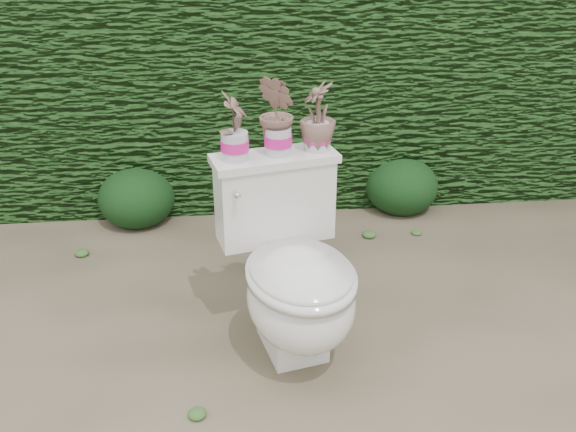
{
  "coord_description": "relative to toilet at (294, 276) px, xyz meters",
  "views": [
    {
      "loc": [
        -0.24,
        -2.32,
        1.69
      ],
      "look_at": [
        -0.02,
        -0.05,
        0.55
      ],
      "focal_mm": 40.0,
      "sensor_mm": 36.0,
      "label": 1
    }
  ],
  "objects": [
    {
      "name": "ground",
      "position": [
        0.01,
        0.19,
        -0.36
      ],
      "size": [
        60.0,
        60.0,
        0.0
      ],
      "primitive_type": "plane",
      "color": "#7E7056",
      "rests_on": "ground"
    },
    {
      "name": "hedge",
      "position": [
        0.01,
        1.79,
        0.44
      ],
      "size": [
        8.0,
        1.0,
        1.6
      ],
      "primitive_type": "cube",
      "color": "#2A5B1E",
      "rests_on": "ground"
    },
    {
      "name": "toilet",
      "position": [
        0.0,
        0.0,
        0.0
      ],
      "size": [
        0.6,
        0.76,
        0.78
      ],
      "rotation": [
        0.0,
        0.0,
        0.23
      ],
      "color": "silver",
      "rests_on": "ground"
    },
    {
      "name": "potted_plant_left",
      "position": [
        -0.21,
        0.2,
        0.55
      ],
      "size": [
        0.12,
        0.15,
        0.25
      ],
      "primitive_type": "imported",
      "rotation": [
        0.0,
        0.0,
        1.29
      ],
      "color": "#386D22",
      "rests_on": "toilet"
    },
    {
      "name": "potted_plant_center",
      "position": [
        -0.04,
        0.24,
        0.57
      ],
      "size": [
        0.18,
        0.2,
        0.31
      ],
      "primitive_type": "imported",
      "rotation": [
        0.0,
        0.0,
        5.05
      ],
      "color": "#386D22",
      "rests_on": "toilet"
    },
    {
      "name": "potted_plant_right",
      "position": [
        0.12,
        0.27,
        0.55
      ],
      "size": [
        0.15,
        0.15,
        0.26
      ],
      "primitive_type": "imported",
      "rotation": [
        0.0,
        0.0,
        4.74
      ],
      "color": "#386D22",
      "rests_on": "toilet"
    },
    {
      "name": "liriope_clump_1",
      "position": [
        -0.77,
        1.26,
        -0.18
      ],
      "size": [
        0.43,
        0.43,
        0.35
      ],
      "primitive_type": "ellipsoid",
      "color": "#173C15",
      "rests_on": "ground"
    },
    {
      "name": "liriope_clump_2",
      "position": [
        0.78,
        1.28,
        -0.18
      ],
      "size": [
        0.43,
        0.43,
        0.34
      ],
      "primitive_type": "ellipsoid",
      "color": "#173C15",
      "rests_on": "ground"
    }
  ]
}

